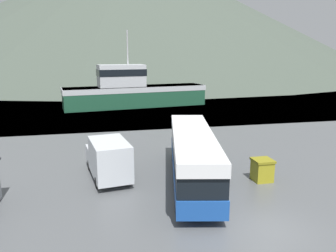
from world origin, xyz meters
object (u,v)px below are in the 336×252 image
object	(u,v)px
delivery_van	(108,158)
tour_bus	(193,154)
storage_bin	(262,170)
fishing_boat	(133,91)

from	to	relation	value
delivery_van	tour_bus	bearing A→B (deg)	-27.30
delivery_van	storage_bin	size ratio (longest dim) A/B	3.98
tour_bus	fishing_boat	size ratio (longest dim) A/B	0.55
fishing_boat	delivery_van	bearing A→B (deg)	-17.89
delivery_van	storage_bin	bearing A→B (deg)	-23.52
delivery_van	fishing_boat	size ratio (longest dim) A/B	0.26
tour_bus	delivery_van	size ratio (longest dim) A/B	2.11
tour_bus	storage_bin	size ratio (longest dim) A/B	8.42
fishing_boat	storage_bin	bearing A→B (deg)	0.02
tour_bus	storage_bin	xyz separation A→B (m)	(4.36, -0.78, -1.07)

